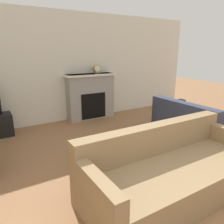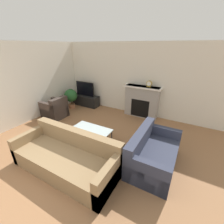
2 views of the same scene
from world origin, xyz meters
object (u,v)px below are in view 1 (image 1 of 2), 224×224
at_px(couch_sectional, 172,172).
at_px(mantel_clock, 97,69).
at_px(couch_loveseat, 192,126).
at_px(coffee_table, 117,140).

relative_size(couch_sectional, mantel_clock, 10.56).
distance_m(couch_loveseat, coffee_table, 1.78).
relative_size(couch_loveseat, mantel_clock, 6.84).
height_order(couch_loveseat, coffee_table, couch_loveseat).
xyz_separation_m(couch_sectional, coffee_table, (-0.14, 1.09, 0.08)).
height_order(couch_loveseat, mantel_clock, mantel_clock).
xyz_separation_m(couch_sectional, mantel_clock, (0.74, 3.45, 1.02)).
bearing_deg(couch_sectional, mantel_clock, 77.87).
bearing_deg(mantel_clock, couch_loveseat, -69.72).
height_order(couch_sectional, mantel_clock, mantel_clock).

